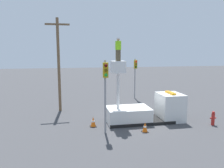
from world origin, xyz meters
TOP-DOWN VIEW (x-y plane):
  - ground_plane at (0.00, 0.00)m, footprint 120.00×120.00m
  - bucket_truck at (0.62, 0.00)m, footprint 6.22×2.28m
  - worker at (-1.78, 0.00)m, footprint 0.40×0.26m
  - traffic_light_pole at (-3.10, -2.04)m, footprint 0.34×0.57m
  - traffic_light_across at (2.22, 8.53)m, footprint 0.34×0.57m
  - fire_hydrant at (5.33, -1.86)m, footprint 0.49×0.25m
  - traffic_cone_rear at (-3.80, -0.46)m, footprint 0.49×0.49m
  - traffic_cone_curbside at (-0.32, -2.27)m, footprint 0.45×0.45m
  - utility_pole at (-6.43, 4.63)m, footprint 2.20×0.26m

SIDE VIEW (x-z plane):
  - ground_plane at x=0.00m, z-range 0.00..0.00m
  - traffic_cone_curbside at x=-0.32m, z-range -0.02..0.71m
  - traffic_cone_rear at x=-3.80m, z-range -0.02..0.76m
  - fire_hydrant at x=5.33m, z-range -0.01..1.09m
  - bucket_truck at x=0.62m, z-range -1.52..3.40m
  - traffic_light_across at x=2.22m, z-range 1.00..5.80m
  - traffic_light_pole at x=-3.10m, z-range 1.06..6.14m
  - utility_pole at x=-6.43m, z-range 0.33..9.02m
  - worker at x=-1.78m, z-range 4.93..6.68m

